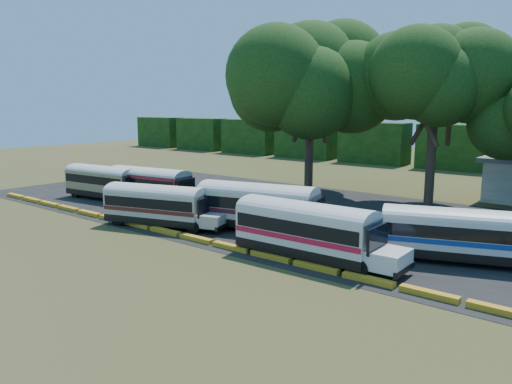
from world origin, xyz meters
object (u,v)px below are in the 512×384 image
Objects in this scene: bus_beige at (104,180)px; bus_red at (151,183)px; tree_west at (310,76)px; bus_cream_west at (158,203)px; bus_white_red at (309,228)px.

bus_red reaches higher than bus_beige.
tree_west is at bearing 38.66° from bus_beige.
bus_red is 1.05× the size of bus_cream_west.
bus_white_red is (12.56, 0.17, 0.15)m from bus_cream_west.
tree_west is (13.49, 13.49, 9.43)m from bus_beige.
bus_white_red is at bearing -57.02° from tree_west.
bus_white_red reaches higher than bus_cream_west.
bus_red is 0.61× the size of tree_west.
tree_west is at bearing 46.70° from bus_red.
bus_beige reaches higher than bus_cream_west.
bus_beige is 0.59× the size of tree_west.
tree_west is (-11.06, 17.05, 9.35)m from bus_white_red.
bus_cream_west is at bearing -44.01° from bus_red.
bus_red is at bearing 164.61° from bus_white_red.
bus_beige is 21.28m from tree_west.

